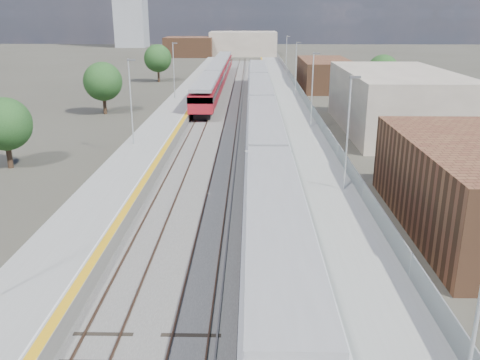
{
  "coord_description": "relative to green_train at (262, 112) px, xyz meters",
  "views": [
    {
      "loc": [
        0.3,
        -10.24,
        12.2
      ],
      "look_at": [
        -0.32,
        20.19,
        2.2
      ],
      "focal_mm": 38.0,
      "sensor_mm": 36.0,
      "label": 1
    }
  ],
  "objects": [
    {
      "name": "red_train",
      "position": [
        -7.0,
        35.59,
        -0.13
      ],
      "size": [
        3.02,
        61.27,
        3.82
      ],
      "color": "black",
      "rests_on": "ground"
    },
    {
      "name": "tree_c",
      "position": [
        -18.39,
        42.75,
        1.93
      ],
      "size": [
        5.06,
        5.06,
        6.86
      ],
      "color": "#382619",
      "rests_on": "ground"
    },
    {
      "name": "buildings",
      "position": [
        -19.62,
        95.81,
        8.32
      ],
      "size": [
        72.0,
        185.5,
        40.0
      ],
      "color": "brown",
      "rests_on": "ground"
    },
    {
      "name": "tree_b",
      "position": [
        -19.71,
        10.78,
        1.72
      ],
      "size": [
        4.82,
        4.82,
        6.53
      ],
      "color": "#382619",
      "rests_on": "ground"
    },
    {
      "name": "tree_a",
      "position": [
        -21.08,
        -13.03,
        1.3
      ],
      "size": [
        4.32,
        4.32,
        5.86
      ],
      "color": "#382619",
      "rests_on": "ground"
    },
    {
      "name": "tracks",
      "position": [
        -3.15,
        11.39,
        -2.28
      ],
      "size": [
        8.96,
        160.0,
        0.17
      ],
      "color": "#4C3323",
      "rests_on": "ground"
    },
    {
      "name": "tree_d",
      "position": [
        18.73,
        25.21,
        1.64
      ],
      "size": [
        4.73,
        4.73,
        6.41
      ],
      "color": "#382619",
      "rests_on": "ground"
    },
    {
      "name": "ground",
      "position": [
        -1.5,
        7.22,
        -2.39
      ],
      "size": [
        320.0,
        320.0,
        0.0
      ],
      "primitive_type": "plane",
      "color": "#47443A",
      "rests_on": "ground"
    },
    {
      "name": "green_train",
      "position": [
        0.0,
        0.0,
        0.0
      ],
      "size": [
        3.08,
        85.59,
        3.39
      ],
      "color": "black",
      "rests_on": "ground"
    },
    {
      "name": "platform_left",
      "position": [
        -10.55,
        9.71,
        -1.87
      ],
      "size": [
        4.3,
        155.0,
        8.52
      ],
      "color": "slate",
      "rests_on": "ground"
    },
    {
      "name": "ballast_bed",
      "position": [
        -3.75,
        9.72,
        -2.36
      ],
      "size": [
        10.5,
        155.0,
        0.06
      ],
      "primitive_type": "cube",
      "color": "#565451",
      "rests_on": "ground"
    },
    {
      "name": "platform_right",
      "position": [
        3.78,
        9.71,
        -1.85
      ],
      "size": [
        4.7,
        155.0,
        8.52
      ],
      "color": "slate",
      "rests_on": "ground"
    }
  ]
}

